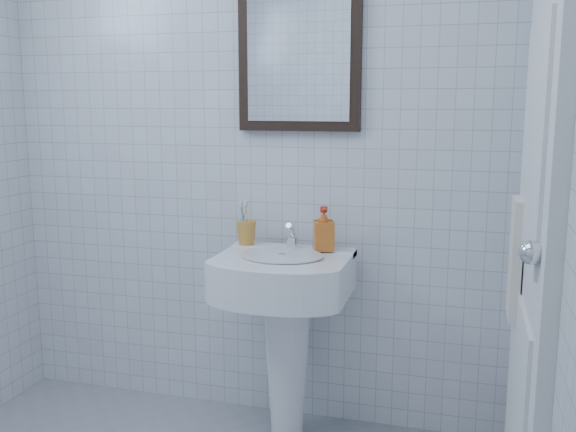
% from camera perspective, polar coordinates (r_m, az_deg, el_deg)
% --- Properties ---
extents(wall_back, '(2.20, 0.02, 2.50)m').
position_cam_1_polar(wall_back, '(2.70, -3.36, 7.84)').
color(wall_back, silver).
rests_on(wall_back, ground).
extents(washbasin, '(0.51, 0.37, 0.78)m').
position_cam_1_polar(washbasin, '(2.57, -0.22, -8.76)').
color(washbasin, white).
rests_on(washbasin, ground).
extents(faucet, '(0.04, 0.10, 0.11)m').
position_cam_1_polar(faucet, '(2.58, 0.34, -1.90)').
color(faucet, silver).
rests_on(faucet, washbasin).
extents(toothbrush_cup, '(0.09, 0.09, 0.10)m').
position_cam_1_polar(toothbrush_cup, '(2.64, -3.71, -1.50)').
color(toothbrush_cup, '#CB8832').
rests_on(toothbrush_cup, washbasin).
extents(soap_dispenser, '(0.10, 0.10, 0.17)m').
position_cam_1_polar(soap_dispenser, '(2.53, 3.19, -1.13)').
color(soap_dispenser, '#C44C13').
rests_on(soap_dispenser, washbasin).
extents(wall_mirror, '(0.50, 0.04, 0.62)m').
position_cam_1_polar(wall_mirror, '(2.63, 0.98, 14.34)').
color(wall_mirror, black).
rests_on(wall_mirror, wall_back).
extents(bathroom_door, '(0.04, 0.80, 2.00)m').
position_cam_1_polar(bathroom_door, '(1.94, 21.28, -1.14)').
color(bathroom_door, silver).
rests_on(bathroom_door, ground).
extents(towel_ring, '(0.01, 0.18, 0.18)m').
position_cam_1_polar(towel_ring, '(2.11, 20.38, 1.15)').
color(towel_ring, silver).
rests_on(towel_ring, wall_right).
extents(hand_towel, '(0.03, 0.16, 0.38)m').
position_cam_1_polar(hand_towel, '(2.15, 19.55, -3.58)').
color(hand_towel, silver).
rests_on(hand_towel, towel_ring).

